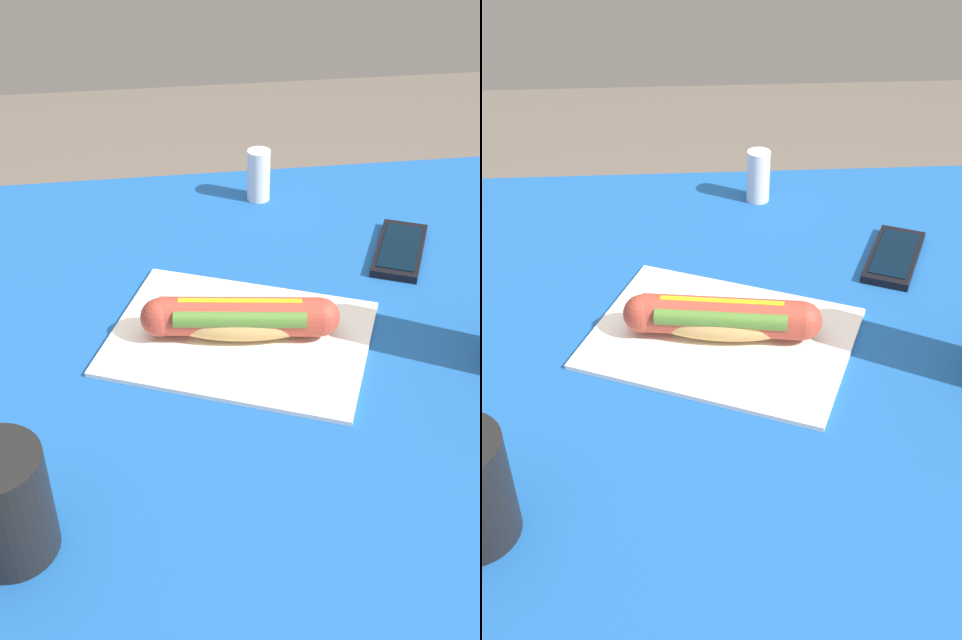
{
  "view_description": "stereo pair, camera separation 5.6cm",
  "coord_description": "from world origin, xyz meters",
  "views": [
    {
      "loc": [
        0.12,
        0.74,
        1.37
      ],
      "look_at": [
        0.02,
        0.01,
        0.81
      ],
      "focal_mm": 43.5,
      "sensor_mm": 36.0,
      "label": 1
    },
    {
      "loc": [
        0.06,
        0.75,
        1.37
      ],
      "look_at": [
        0.02,
        0.01,
        0.81
      ],
      "focal_mm": 43.5,
      "sensor_mm": 36.0,
      "label": 2
    }
  ],
  "objects": [
    {
      "name": "cell_phone",
      "position": [
        -0.23,
        -0.15,
        0.79
      ],
      "size": [
        0.12,
        0.16,
        0.01
      ],
      "color": "black",
      "rests_on": "dining_table"
    },
    {
      "name": "dining_table",
      "position": [
        0.0,
        0.0,
        0.63
      ],
      "size": [
        0.98,
        0.89,
        0.78
      ],
      "color": "brown",
      "rests_on": "ground"
    },
    {
      "name": "salt_shaker",
      "position": [
        -0.06,
        -0.34,
        0.82
      ],
      "size": [
        0.04,
        0.04,
        0.08
      ],
      "primitive_type": "cylinder",
      "color": "silver",
      "rests_on": "dining_table"
    },
    {
      "name": "paper_wrapper",
      "position": [
        0.02,
        0.01,
        0.79
      ],
      "size": [
        0.37,
        0.33,
        0.01
      ],
      "primitive_type": "cube",
      "rotation": [
        0.0,
        0.0,
        -0.4
      ],
      "color": "white",
      "rests_on": "dining_table"
    },
    {
      "name": "hot_dog",
      "position": [
        0.02,
        0.01,
        0.82
      ],
      "size": [
        0.24,
        0.08,
        0.05
      ],
      "color": "tan",
      "rests_on": "paper_wrapper"
    }
  ]
}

